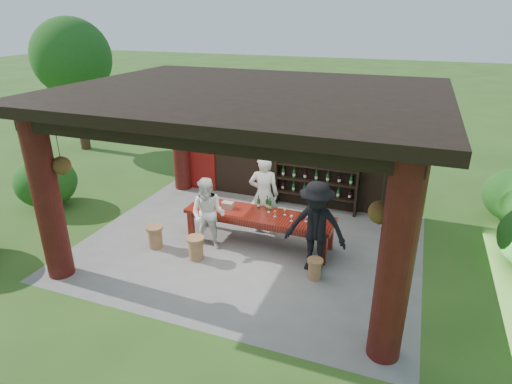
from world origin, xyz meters
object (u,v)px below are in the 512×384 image
(wine_shelf, at_px, (316,174))
(host, at_px, (264,195))
(stool_far_left, at_px, (155,236))
(napkin_basket, at_px, (228,205))
(stool_near_right, at_px, (315,268))
(guest_man, at_px, (316,227))
(tasting_table, at_px, (259,218))
(stool_near_left, at_px, (196,247))
(guest_woman, at_px, (208,214))

(wine_shelf, distance_m, host, 1.90)
(stool_far_left, relative_size, napkin_basket, 1.98)
(stool_near_right, bearing_deg, guest_man, 106.36)
(tasting_table, height_order, stool_near_right, tasting_table)
(wine_shelf, relative_size, napkin_basket, 8.50)
(guest_man, bearing_deg, stool_near_right, -73.61)
(wine_shelf, distance_m, stool_far_left, 4.41)
(tasting_table, height_order, stool_far_left, tasting_table)
(stool_far_left, relative_size, host, 0.27)
(wine_shelf, height_order, stool_near_left, wine_shelf)
(stool_near_left, distance_m, guest_woman, 0.77)
(stool_near_left, bearing_deg, stool_near_right, 3.77)
(tasting_table, bearing_deg, host, 100.13)
(stool_near_right, height_order, host, host)
(napkin_basket, bearing_deg, host, 39.98)
(stool_near_right, distance_m, host, 2.34)
(stool_near_left, height_order, stool_far_left, stool_far_left)
(stool_near_right, height_order, guest_woman, guest_woman)
(wine_shelf, xyz_separation_m, host, (-0.85, -1.70, -0.02))
(stool_near_right, bearing_deg, host, 136.67)
(stool_near_left, relative_size, stool_far_left, 1.00)
(wine_shelf, relative_size, guest_woman, 1.35)
(stool_near_left, xyz_separation_m, stool_far_left, (-1.08, 0.12, 0.00))
(host, bearing_deg, stool_near_right, 122.96)
(guest_woman, xyz_separation_m, napkin_basket, (0.20, 0.60, -0.00))
(guest_man, distance_m, napkin_basket, 2.29)
(stool_near_right, height_order, guest_man, guest_man)
(tasting_table, height_order, stool_near_left, tasting_table)
(tasting_table, relative_size, guest_man, 1.76)
(tasting_table, xyz_separation_m, guest_woman, (-0.98, -0.57, 0.19))
(guest_woman, bearing_deg, tasting_table, 25.24)
(tasting_table, bearing_deg, napkin_basket, 177.87)
(wine_shelf, distance_m, napkin_basket, 2.73)
(stool_near_left, xyz_separation_m, napkin_basket, (0.25, 1.13, 0.55))
(guest_man, relative_size, napkin_basket, 7.37)
(stool_near_left, xyz_separation_m, guest_woman, (0.05, 0.54, 0.55))
(wine_shelf, relative_size, stool_near_right, 5.20)
(tasting_table, height_order, napkin_basket, napkin_basket)
(guest_man, bearing_deg, wine_shelf, 103.06)
(stool_near_right, relative_size, stool_far_left, 0.83)
(stool_near_left, distance_m, guest_man, 2.59)
(napkin_basket, bearing_deg, tasting_table, -2.13)
(guest_woman, bearing_deg, host, 48.21)
(tasting_table, relative_size, host, 1.76)
(stool_far_left, bearing_deg, napkin_basket, 37.11)
(guest_man, bearing_deg, napkin_basket, 164.08)
(tasting_table, distance_m, stool_near_right, 1.82)
(stool_near_right, distance_m, guest_woman, 2.59)
(tasting_table, relative_size, stool_near_right, 7.92)
(wine_shelf, xyz_separation_m, tasting_table, (-0.75, -2.29, -0.35))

